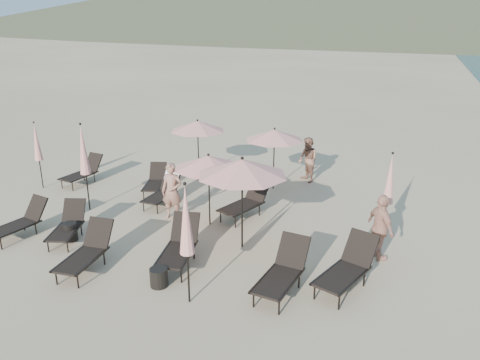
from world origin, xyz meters
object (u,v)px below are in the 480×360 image
(lounger_9, at_px, (249,198))
(umbrella_open_0, at_px, (208,162))
(lounger_6, at_px, (83,171))
(umbrella_closed_0, at_px, (186,221))
(umbrella_open_3, at_px, (274,135))
(lounger_0, at_px, (20,221))
(lounger_2, at_px, (87,251))
(lounger_8, at_px, (164,189))
(umbrella_open_1, at_px, (242,167))
(side_table_0, at_px, (70,232))
(umbrella_closed_2, at_px, (37,142))
(lounger_3, at_px, (179,245))
(side_table_1, at_px, (159,277))
(lounger_4, at_px, (283,271))
(beachgoer_c, at_px, (380,228))
(beachgoer_a, at_px, (172,191))
(lounger_1, at_px, (68,224))
(umbrella_closed_1, at_px, (390,180))
(umbrella_open_2, at_px, (198,126))
(beachgoer_b, at_px, (308,160))
(umbrella_closed_3, at_px, (83,150))
(lounger_7, at_px, (155,181))

(lounger_9, height_order, umbrella_open_0, umbrella_open_0)
(lounger_6, xyz_separation_m, umbrella_open_0, (5.53, -1.65, 1.40))
(umbrella_closed_0, bearing_deg, umbrella_open_3, 92.30)
(lounger_0, height_order, lounger_2, lounger_2)
(lounger_0, distance_m, lounger_8, 4.15)
(umbrella_open_1, height_order, side_table_0, umbrella_open_1)
(umbrella_closed_2, bearing_deg, umbrella_open_0, -6.74)
(lounger_3, bearing_deg, lounger_8, 113.20)
(umbrella_closed_0, bearing_deg, lounger_6, 141.63)
(side_table_0, bearing_deg, side_table_1, -19.24)
(umbrella_open_0, bearing_deg, umbrella_open_1, -36.14)
(lounger_6, xyz_separation_m, umbrella_closed_2, (-1.01, -0.88, 1.17))
(umbrella_open_3, xyz_separation_m, umbrella_closed_0, (0.28, -7.04, -0.05))
(lounger_4, bearing_deg, side_table_0, -176.54)
(beachgoer_c, bearing_deg, beachgoer_a, 48.00)
(lounger_1, bearing_deg, beachgoer_c, -5.78)
(lounger_6, bearing_deg, lounger_4, -18.80)
(lounger_0, xyz_separation_m, umbrella_open_0, (4.39, 2.39, 1.40))
(umbrella_open_1, relative_size, umbrella_closed_1, 1.00)
(lounger_2, distance_m, umbrella_open_2, 7.12)
(lounger_2, height_order, umbrella_open_2, umbrella_open_2)
(side_table_1, bearing_deg, beachgoer_b, 79.02)
(lounger_4, height_order, umbrella_open_3, umbrella_open_3)
(lounger_4, distance_m, umbrella_open_2, 8.10)
(lounger_0, relative_size, beachgoer_b, 1.07)
(beachgoer_b, bearing_deg, lounger_2, -64.84)
(umbrella_closed_3, height_order, beachgoer_a, umbrella_closed_3)
(lounger_9, bearing_deg, umbrella_closed_2, -158.32)
(umbrella_closed_2, bearing_deg, beachgoer_a, -7.66)
(umbrella_open_2, xyz_separation_m, umbrella_closed_3, (-1.76, -4.03, -0.00))
(umbrella_open_0, bearing_deg, lounger_7, 147.40)
(lounger_0, relative_size, beachgoer_c, 1.04)
(umbrella_closed_3, bearing_deg, side_table_1, -36.47)
(umbrella_closed_3, relative_size, beachgoer_a, 1.63)
(lounger_7, xyz_separation_m, umbrella_closed_0, (3.85, -5.36, 1.41))
(lounger_2, relative_size, umbrella_closed_2, 0.76)
(lounger_3, xyz_separation_m, umbrella_open_0, (-0.22, 2.26, 1.36))
(umbrella_open_1, distance_m, beachgoer_a, 2.98)
(beachgoer_b, bearing_deg, umbrella_closed_3, -90.40)
(lounger_0, height_order, beachgoer_c, beachgoer_c)
(umbrella_open_1, bearing_deg, side_table_1, -114.36)
(umbrella_closed_1, bearing_deg, beachgoer_c, -93.03)
(lounger_4, bearing_deg, umbrella_open_1, 140.23)
(side_table_0, bearing_deg, lounger_1, 153.08)
(lounger_1, height_order, beachgoer_a, beachgoer_a)
(side_table_0, relative_size, beachgoer_a, 0.30)
(side_table_0, relative_size, beachgoer_c, 0.30)
(umbrella_open_2, height_order, beachgoer_b, umbrella_open_2)
(lounger_4, bearing_deg, umbrella_open_2, 135.04)
(lounger_3, relative_size, beachgoer_b, 1.17)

